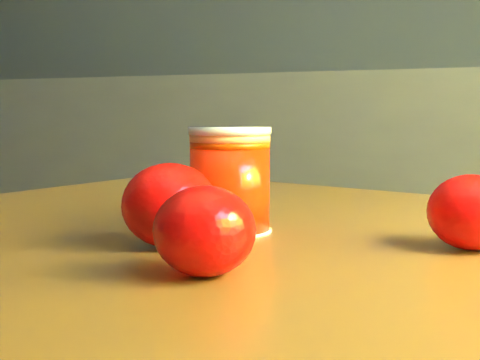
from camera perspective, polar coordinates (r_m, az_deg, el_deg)
The scene contains 6 objects.
kitchen_counter at distance 2.22m, azimuth 0.91°, elevation -3.00°, with size 3.15×0.60×0.90m, color #54555A.
table at distance 0.59m, azimuth 6.56°, elevation -13.61°, with size 1.01×0.77×0.70m.
juice_glass at distance 0.58m, azimuth -0.87°, elevation -0.05°, with size 0.07×0.07×0.09m.
orange_front at distance 0.53m, azimuth -6.03°, elevation -2.14°, with size 0.08×0.08×0.07m, color red.
orange_back at distance 0.54m, azimuth 19.10°, elevation -2.61°, with size 0.07×0.07×0.06m, color red.
orange_extra at distance 0.44m, azimuth -3.04°, elevation -4.36°, with size 0.07×0.07×0.06m, color red.
Camera 1 is at (1.02, -0.48, 0.81)m, focal length 50.00 mm.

